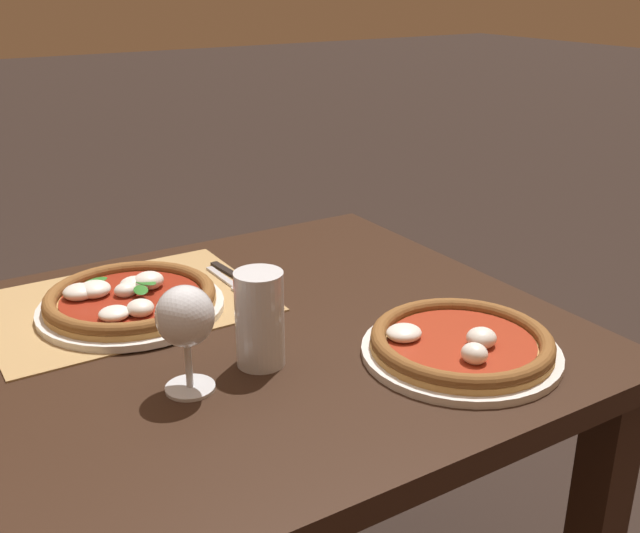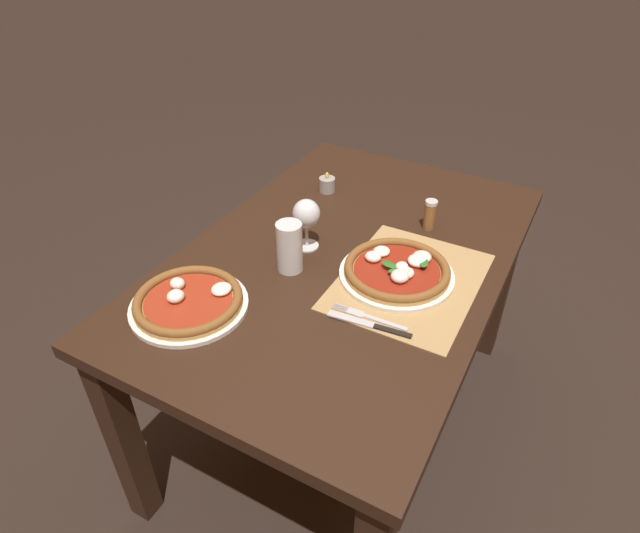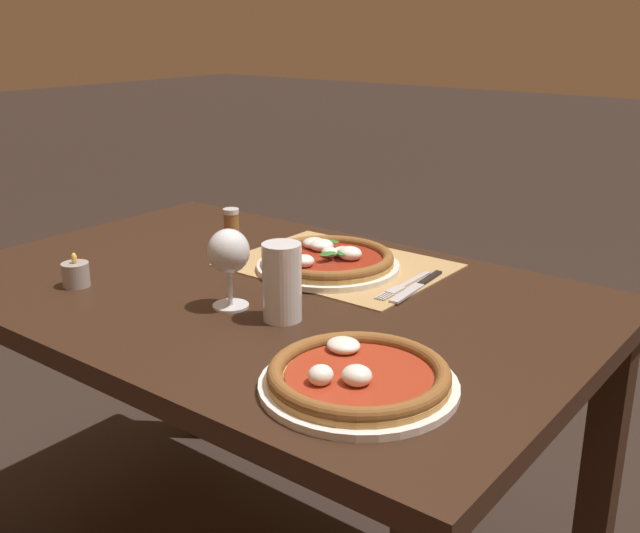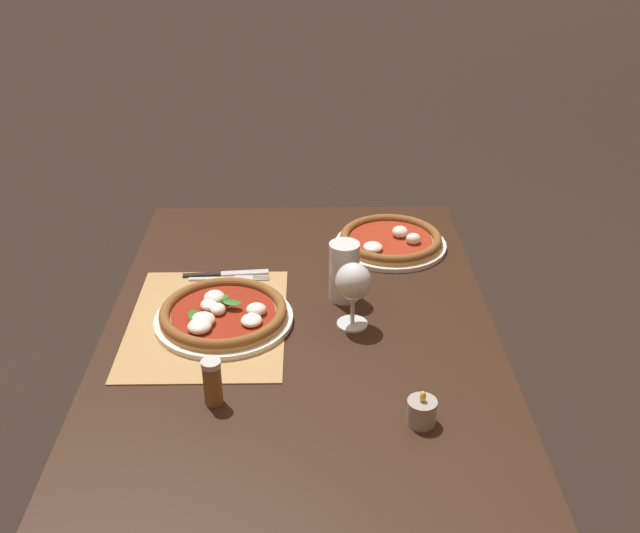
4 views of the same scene
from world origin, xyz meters
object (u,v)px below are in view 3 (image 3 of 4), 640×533
at_px(knife, 417,286).
at_px(pizza_far, 358,377).
at_px(pint_glass, 282,284).
at_px(fork, 404,285).
at_px(pepper_shaker, 232,228).
at_px(pizza_near, 328,260).
at_px(votive_candle, 76,275).
at_px(wine_glass, 229,255).

bearing_deg(knife, pizza_far, 109.58).
distance_m(pint_glass, fork, 0.30).
relative_size(fork, pepper_shaker, 2.06).
height_order(pizza_near, pepper_shaker, pepper_shaker).
distance_m(pint_glass, knife, 0.32).
xyz_separation_m(pizza_near, pepper_shaker, (0.28, 0.01, 0.03)).
bearing_deg(pizza_near, knife, -176.05).
bearing_deg(votive_candle, pint_glass, -164.65).
bearing_deg(pepper_shaker, votive_candle, 80.59).
relative_size(pint_glass, pepper_shaker, 1.49).
xyz_separation_m(votive_candle, pepper_shaker, (-0.07, -0.39, 0.03)).
height_order(wine_glass, fork, wine_glass).
height_order(knife, pepper_shaker, pepper_shaker).
relative_size(pizza_far, fork, 1.50).
height_order(fork, knife, knife).
relative_size(pizza_near, wine_glass, 2.03).
bearing_deg(fork, pint_glass, 72.51).
bearing_deg(pepper_shaker, wine_glass, 133.69).
height_order(wine_glass, votive_candle, wine_glass).
xyz_separation_m(pint_glass, knife, (-0.11, -0.29, -0.06)).
height_order(pint_glass, knife, pint_glass).
xyz_separation_m(pizza_near, wine_glass, (0.01, 0.29, 0.08)).
relative_size(fork, knife, 0.93).
distance_m(pizza_far, knife, 0.46).
xyz_separation_m(knife, votive_candle, (0.57, 0.42, 0.02)).
distance_m(wine_glass, pint_glass, 0.12).
xyz_separation_m(pizza_far, votive_candle, (0.72, -0.01, 0.00)).
relative_size(pizza_far, knife, 1.40).
distance_m(pizza_near, pepper_shaker, 0.28).
height_order(pizza_near, votive_candle, votive_candle).
relative_size(pizza_far, wine_glass, 1.94).
bearing_deg(wine_glass, pint_glass, -173.12).
bearing_deg(votive_candle, pizza_near, -130.89).
bearing_deg(fork, pizza_near, 1.15).
distance_m(pizza_near, pint_glass, 0.30).
distance_m(fork, votive_candle, 0.68).
height_order(knife, votive_candle, votive_candle).
height_order(pizza_near, knife, pizza_near).
xyz_separation_m(fork, votive_candle, (0.54, 0.40, 0.02)).
height_order(pint_glass, votive_candle, pint_glass).
bearing_deg(pizza_far, pizza_near, -48.16).
bearing_deg(fork, knife, -155.51).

